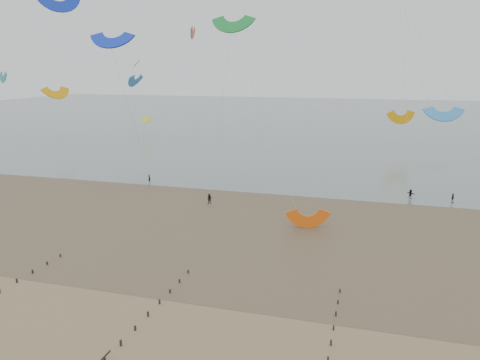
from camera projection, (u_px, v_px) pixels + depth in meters
The scene contains 6 objects.
ground at pixel (105, 318), 46.28m from camera, with size 500.00×500.00×0.00m, color brown.
sea_and_shore at pixel (194, 213), 79.52m from camera, with size 500.00×665.00×0.03m.
kitesurfer_lead at pixel (149, 178), 100.84m from camera, with size 0.64×0.42×1.75m, color black.
kitesurfers at pixel (390, 203), 82.58m from camera, with size 60.69×21.75×1.90m.
grounded_kite at pixel (308, 228), 72.34m from camera, with size 5.73×3.00×4.37m, color #FF6110, non-canonical shape.
kites_airborne at pixel (247, 83), 129.43m from camera, with size 234.37×108.68×40.09m.
Camera 1 is at (24.44, -36.45, 24.17)m, focal length 35.00 mm.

